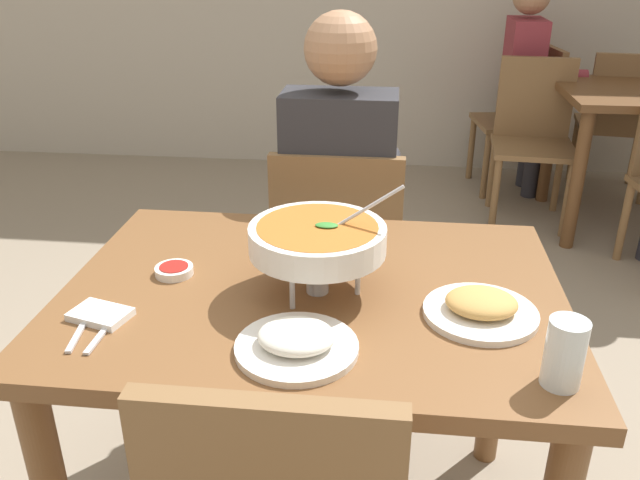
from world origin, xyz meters
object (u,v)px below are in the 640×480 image
diner_main (340,188)px  chair_diner_main (338,256)px  chair_bg_left (528,111)px  patron_bg_left (528,75)px  drink_glass (564,356)px  rice_plate (299,342)px  sauce_dish (174,270)px  appetizer_plate (481,308)px  chair_bg_right (533,131)px  curry_bowl (318,240)px  dining_table_main (313,335)px  chair_bg_window (619,117)px

diner_main → chair_diner_main: bearing=-90.0°
chair_bg_left → patron_bg_left: size_ratio=0.69×
drink_glass → patron_bg_left: patron_bg_left is taller
rice_plate → chair_diner_main: bearing=90.3°
rice_plate → sauce_dish: rice_plate is taller
appetizer_plate → chair_diner_main: bearing=115.0°
chair_diner_main → chair_bg_right: same height
chair_diner_main → curry_bowl: (0.01, -0.72, 0.39)m
curry_bowl → rice_plate: 0.26m
dining_table_main → chair_bg_left: chair_bg_left is taller
patron_bg_left → chair_bg_window: bearing=-4.4°
dining_table_main → patron_bg_left: bearing=71.1°
chair_diner_main → sauce_dish: size_ratio=10.00×
chair_diner_main → chair_bg_right: 1.97m
chair_diner_main → drink_glass: 1.16m
dining_table_main → sauce_dish: sauce_dish is taller
rice_plate → chair_bg_right: size_ratio=0.27×
rice_plate → chair_bg_left: size_ratio=0.27×
drink_glass → chair_bg_right: bearing=80.0°
diner_main → chair_bg_right: 1.96m
chair_diner_main → chair_bg_left: bearing=65.3°
chair_diner_main → curry_bowl: curry_bowl is taller
rice_plate → appetizer_plate: 0.40m
chair_bg_window → sauce_dish: bearing=-124.0°
dining_table_main → rice_plate: 0.29m
dining_table_main → chair_diner_main: bearing=90.0°
dining_table_main → appetizer_plate: 0.40m
chair_bg_left → chair_bg_right: size_ratio=1.00×
dining_table_main → patron_bg_left: patron_bg_left is taller
curry_bowl → chair_bg_right: 2.64m
chair_bg_left → drink_glass: bearing=-99.4°
dining_table_main → curry_bowl: curry_bowl is taller
chair_bg_right → drink_glass: bearing=-100.0°
diner_main → appetizer_plate: 0.90m
appetizer_plate → chair_bg_window: size_ratio=0.27×
dining_table_main → appetizer_plate: (0.37, -0.08, 0.15)m
dining_table_main → curry_bowl: 0.26m
appetizer_plate → chair_bg_left: (0.65, 2.98, -0.28)m
curry_bowl → appetizer_plate: size_ratio=1.39×
dining_table_main → rice_plate: rice_plate is taller
curry_bowl → rice_plate: curry_bowl is taller
chair_bg_right → chair_bg_window: (0.58, 0.37, 0.00)m
appetizer_plate → dining_table_main: bearing=167.1°
chair_bg_right → patron_bg_left: (0.01, 0.42, 0.24)m
curry_bowl → chair_bg_window: curry_bowl is taller
sauce_dish → drink_glass: (0.81, -0.33, 0.05)m
diner_main → drink_glass: diner_main is taller
dining_table_main → chair_bg_window: chair_bg_window is taller
diner_main → rice_plate: 0.99m
chair_bg_right → chair_diner_main: bearing=-119.1°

